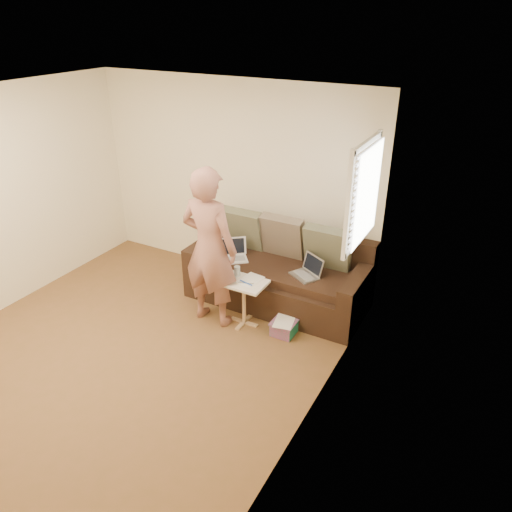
# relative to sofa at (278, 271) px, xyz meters

# --- Properties ---
(floor) EXTENTS (4.50, 4.50, 0.00)m
(floor) POSITION_rel_sofa_xyz_m (-0.90, -1.77, -0.42)
(floor) COLOR brown
(floor) RESTS_ON ground
(ceiling) EXTENTS (4.50, 4.50, 0.00)m
(ceiling) POSITION_rel_sofa_xyz_m (-0.90, -1.77, 2.18)
(ceiling) COLOR white
(ceiling) RESTS_ON wall_back
(wall_back) EXTENTS (4.00, 0.00, 4.00)m
(wall_back) POSITION_rel_sofa_xyz_m (-0.90, 0.48, 0.87)
(wall_back) COLOR #F1E4BC
(wall_back) RESTS_ON ground
(wall_right) EXTENTS (0.00, 4.50, 4.50)m
(wall_right) POSITION_rel_sofa_xyz_m (1.10, -1.77, 0.87)
(wall_right) COLOR #F1E4BC
(wall_right) RESTS_ON ground
(window_blinds) EXTENTS (0.12, 0.88, 1.08)m
(window_blinds) POSITION_rel_sofa_xyz_m (1.05, -0.27, 1.28)
(window_blinds) COLOR white
(window_blinds) RESTS_ON wall_right
(sofa) EXTENTS (2.20, 0.95, 0.85)m
(sofa) POSITION_rel_sofa_xyz_m (0.00, 0.00, 0.00)
(sofa) COLOR black
(sofa) RESTS_ON ground
(pillow_left) EXTENTS (0.55, 0.29, 0.57)m
(pillow_left) POSITION_rel_sofa_xyz_m (-0.60, 0.20, 0.37)
(pillow_left) COLOR #4F553E
(pillow_left) RESTS_ON sofa
(pillow_mid) EXTENTS (0.55, 0.27, 0.57)m
(pillow_mid) POSITION_rel_sofa_xyz_m (-0.05, 0.23, 0.37)
(pillow_mid) COLOR #6A5B4B
(pillow_mid) RESTS_ON sofa
(pillow_right) EXTENTS (0.55, 0.28, 0.57)m
(pillow_right) POSITION_rel_sofa_xyz_m (0.55, 0.19, 0.37)
(pillow_right) COLOR #4F553E
(pillow_right) RESTS_ON sofa
(laptop_silver) EXTENTS (0.40, 0.37, 0.22)m
(laptop_silver) POSITION_rel_sofa_xyz_m (0.40, -0.12, 0.10)
(laptop_silver) COLOR #B7BABC
(laptop_silver) RESTS_ON sofa
(laptop_white) EXTENTS (0.42, 0.41, 0.25)m
(laptop_white) POSITION_rel_sofa_xyz_m (-0.54, -0.16, 0.10)
(laptop_white) COLOR white
(laptop_white) RESTS_ON sofa
(person) EXTENTS (0.69, 0.47, 1.88)m
(person) POSITION_rel_sofa_xyz_m (-0.50, -0.73, 0.52)
(person) COLOR #9F5757
(person) RESTS_ON ground
(side_table) EXTENTS (0.51, 0.36, 0.56)m
(side_table) POSITION_rel_sofa_xyz_m (-0.12, -0.62, -0.14)
(side_table) COLOR silver
(side_table) RESTS_ON ground
(drinking_glass) EXTENTS (0.07, 0.07, 0.12)m
(drinking_glass) POSITION_rel_sofa_xyz_m (-0.26, -0.54, 0.20)
(drinking_glass) COLOR silver
(drinking_glass) RESTS_ON side_table
(scissors) EXTENTS (0.20, 0.14, 0.02)m
(scissors) POSITION_rel_sofa_xyz_m (-0.08, -0.65, 0.15)
(scissors) COLOR silver
(scissors) RESTS_ON side_table
(paper_on_table) EXTENTS (0.25, 0.33, 0.00)m
(paper_on_table) POSITION_rel_sofa_xyz_m (-0.08, -0.56, 0.14)
(paper_on_table) COLOR white
(paper_on_table) RESTS_ON side_table
(striped_box) EXTENTS (0.27, 0.27, 0.17)m
(striped_box) POSITION_rel_sofa_xyz_m (0.38, -0.60, -0.34)
(striped_box) COLOR #CE1E7B
(striped_box) RESTS_ON ground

